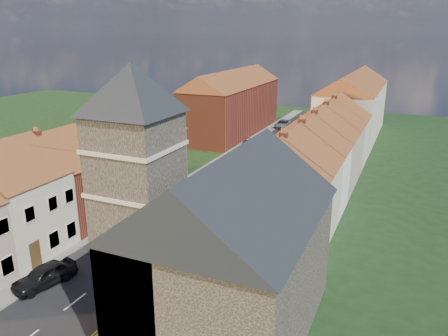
% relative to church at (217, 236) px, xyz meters
% --- Properties ---
extents(ground, '(160.00, 160.00, 0.00)m').
position_rel_church_xyz_m(ground, '(-9.36, -3.32, -5.88)').
color(ground, '#1F3C19').
rests_on(ground, ground).
extents(road, '(7.00, 90.00, 0.02)m').
position_rel_church_xyz_m(road, '(-9.36, 26.68, -5.87)').
color(road, black).
rests_on(road, ground).
extents(pavement_left, '(1.80, 90.00, 0.12)m').
position_rel_church_xyz_m(pavement_left, '(-13.76, 26.68, -5.82)').
color(pavement_left, gray).
rests_on(pavement_left, ground).
extents(pavement_right, '(1.80, 90.00, 0.12)m').
position_rel_church_xyz_m(pavement_right, '(-4.96, 26.68, -5.82)').
color(pavement_right, gray).
rests_on(pavement_right, ground).
extents(church, '(11.25, 14.25, 15.20)m').
position_rel_church_xyz_m(church, '(0.00, 0.00, 0.00)').
color(church, '#2A221D').
rests_on(church, ground).
extents(cottage_r_tudor, '(8.30, 5.20, 9.00)m').
position_rel_church_xyz_m(cottage_r_tudor, '(-0.09, 9.37, -1.41)').
color(cottage_r_tudor, beige).
rests_on(cottage_r_tudor, ground).
extents(cottage_r_white_near, '(8.30, 6.00, 9.00)m').
position_rel_church_xyz_m(cottage_r_white_near, '(-0.06, 14.77, -1.40)').
color(cottage_r_white_near, beige).
rests_on(cottage_r_white_near, ground).
extents(cottage_r_cream_mid, '(8.30, 5.20, 9.00)m').
position_rel_church_xyz_m(cottage_r_cream_mid, '(-0.06, 20.17, -1.40)').
color(cottage_r_cream_mid, white).
rests_on(cottage_r_cream_mid, ground).
extents(cottage_r_pink, '(8.30, 6.00, 9.00)m').
position_rel_church_xyz_m(cottage_r_pink, '(-0.06, 25.57, -1.40)').
color(cottage_r_pink, '#BE9F96').
rests_on(cottage_r_pink, ground).
extents(cottage_r_white_far, '(8.30, 5.20, 9.00)m').
position_rel_church_xyz_m(cottage_r_white_far, '(-0.06, 30.97, -1.40)').
color(cottage_r_white_far, '#BE9F96').
rests_on(cottage_r_white_far, ground).
extents(cottage_r_cream_far, '(8.30, 6.00, 9.00)m').
position_rel_church_xyz_m(cottage_r_cream_far, '(-0.06, 36.37, -1.40)').
color(cottage_r_cream_far, beige).
rests_on(cottage_r_cream_far, ground).
extents(cottage_l_cream, '(8.30, 6.30, 9.10)m').
position_rel_church_xyz_m(cottage_l_cream, '(-18.66, 2.22, -1.35)').
color(cottage_l_cream, beige).
rests_on(cottage_l_cream, ground).
extents(cottage_l_white, '(8.30, 6.90, 8.80)m').
position_rel_church_xyz_m(cottage_l_white, '(-18.66, 8.62, -1.51)').
color(cottage_l_white, brown).
rests_on(cottage_l_white, ground).
extents(cottage_l_brick_mid, '(8.30, 5.70, 9.10)m').
position_rel_church_xyz_m(cottage_l_brick_mid, '(-18.66, 14.72, -1.35)').
color(cottage_l_brick_mid, beige).
rests_on(cottage_l_brick_mid, ground).
extents(cottage_l_pink, '(8.30, 6.30, 8.80)m').
position_rel_church_xyz_m(cottage_l_pink, '(-18.66, 20.52, -1.51)').
color(cottage_l_pink, '#BE9F96').
rests_on(cottage_l_pink, ground).
extents(block_right_far, '(8.30, 24.20, 10.50)m').
position_rel_church_xyz_m(block_right_far, '(-0.06, 51.68, -0.58)').
color(block_right_far, beige).
rests_on(block_right_far, ground).
extents(block_left_far, '(8.30, 24.20, 10.50)m').
position_rel_church_xyz_m(block_left_far, '(-18.66, 46.68, -0.58)').
color(block_left_far, brown).
rests_on(block_left_far, ground).
extents(lamppost, '(0.88, 0.15, 6.00)m').
position_rel_church_xyz_m(lamppost, '(-13.17, 16.68, -2.34)').
color(lamppost, black).
rests_on(lamppost, pavement_left).
extents(car_near, '(2.81, 4.62, 1.47)m').
position_rel_church_xyz_m(car_near, '(-12.56, -0.59, -5.14)').
color(car_near, black).
rests_on(car_near, ground).
extents(car_mid, '(2.02, 4.46, 1.42)m').
position_rel_church_xyz_m(car_mid, '(-11.11, 15.99, -5.17)').
color(car_mid, '#AEB2B6').
rests_on(car_mid, ground).
extents(car_far, '(2.37, 4.62, 1.28)m').
position_rel_church_xyz_m(car_far, '(-12.56, 37.71, -5.24)').
color(car_far, navy).
rests_on(car_far, ground).
extents(car_distant, '(2.38, 4.86, 1.33)m').
position_rel_church_xyz_m(car_distant, '(-12.13, 54.29, -5.21)').
color(car_distant, gray).
rests_on(car_distant, ground).
extents(pedestrian_right, '(0.94, 0.82, 1.65)m').
position_rel_church_xyz_m(pedestrian_right, '(-5.66, 15.11, -4.93)').
color(pedestrian_right, black).
rests_on(pedestrian_right, pavement_right).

